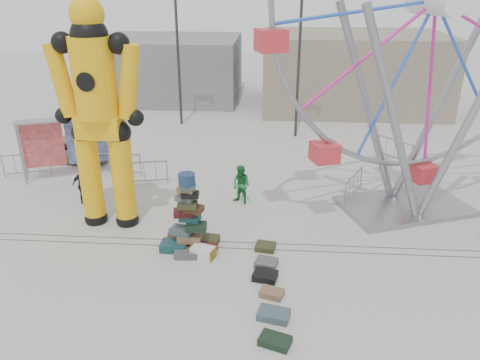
# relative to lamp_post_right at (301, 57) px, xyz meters

# --- Properties ---
(ground) EXTENTS (90.00, 90.00, 0.00)m
(ground) POSITION_rel_lamp_post_right_xyz_m (-3.09, -13.00, -4.48)
(ground) COLOR #9E9E99
(ground) RESTS_ON ground
(track_line_near) EXTENTS (40.00, 0.04, 0.01)m
(track_line_near) POSITION_rel_lamp_post_right_xyz_m (-3.09, -12.40, -4.48)
(track_line_near) COLOR #47443F
(track_line_near) RESTS_ON ground
(track_line_far) EXTENTS (40.00, 0.04, 0.01)m
(track_line_far) POSITION_rel_lamp_post_right_xyz_m (-3.09, -12.00, -4.48)
(track_line_far) COLOR #47443F
(track_line_far) RESTS_ON ground
(building_right) EXTENTS (12.00, 8.00, 5.00)m
(building_right) POSITION_rel_lamp_post_right_xyz_m (3.91, 7.00, -1.98)
(building_right) COLOR gray
(building_right) RESTS_ON ground
(building_left) EXTENTS (10.00, 8.00, 4.40)m
(building_left) POSITION_rel_lamp_post_right_xyz_m (-9.09, 9.00, -2.28)
(building_left) COLOR gray
(building_left) RESTS_ON ground
(lamp_post_right) EXTENTS (1.41, 0.25, 8.00)m
(lamp_post_right) POSITION_rel_lamp_post_right_xyz_m (0.00, 0.00, 0.00)
(lamp_post_right) COLOR #2D2D30
(lamp_post_right) RESTS_ON ground
(lamp_post_left) EXTENTS (1.41, 0.25, 8.00)m
(lamp_post_left) POSITION_rel_lamp_post_right_xyz_m (-7.00, 2.00, 0.00)
(lamp_post_left) COLOR #2D2D30
(lamp_post_left) RESTS_ON ground
(suitcase_tower) EXTENTS (1.93, 1.70, 2.73)m
(suitcase_tower) POSITION_rel_lamp_post_right_xyz_m (-4.09, -12.45, -3.72)
(suitcase_tower) COLOR #174346
(suitcase_tower) RESTS_ON ground
(crash_test_dummy) EXTENTS (3.23, 1.43, 8.16)m
(crash_test_dummy) POSITION_rel_lamp_post_right_xyz_m (-7.29, -10.90, -0.18)
(crash_test_dummy) COLOR black
(crash_test_dummy) RESTS_ON ground
(ferris_wheel) EXTENTS (11.11, 4.36, 13.63)m
(ferris_wheel) POSITION_rel_lamp_post_right_xyz_m (3.85, -8.95, 2.23)
(ferris_wheel) COLOR gray
(ferris_wheel) RESTS_ON ground
(banner_scaffold) EXTENTS (3.81, 1.94, 2.77)m
(banner_scaffold) POSITION_rel_lamp_post_right_xyz_m (-10.58, -6.85, -2.40)
(banner_scaffold) COLOR gray
(banner_scaffold) RESTS_ON ground
(steamer_trunk) EXTENTS (0.90, 0.70, 0.37)m
(steamer_trunk) POSITION_rel_lamp_post_right_xyz_m (-3.58, -13.00, -4.30)
(steamer_trunk) COLOR silver
(steamer_trunk) RESTS_ON ground
(row_case_0) EXTENTS (0.73, 0.64, 0.19)m
(row_case_0) POSITION_rel_lamp_post_right_xyz_m (-1.55, -12.38, -4.39)
(row_case_0) COLOR #35381C
(row_case_0) RESTS_ON ground
(row_case_1) EXTENTS (0.79, 0.72, 0.21)m
(row_case_1) POSITION_rel_lamp_post_right_xyz_m (-1.50, -13.38, -4.38)
(row_case_1) COLOR #525559
(row_case_1) RESTS_ON ground
(row_case_2) EXTENTS (0.82, 0.70, 0.21)m
(row_case_2) POSITION_rel_lamp_post_right_xyz_m (-1.52, -14.07, -4.38)
(row_case_2) COLOR black
(row_case_2) RESTS_ON ground
(row_case_3) EXTENTS (0.76, 0.62, 0.20)m
(row_case_3) POSITION_rel_lamp_post_right_xyz_m (-1.31, -14.89, -4.38)
(row_case_3) COLOR brown
(row_case_3) RESTS_ON ground
(row_case_4) EXTENTS (0.94, 0.72, 0.21)m
(row_case_4) POSITION_rel_lamp_post_right_xyz_m (-1.26, -15.82, -4.37)
(row_case_4) COLOR #42565E
(row_case_4) RESTS_ON ground
(row_case_5) EXTENTS (0.90, 0.73, 0.19)m
(row_case_5) POSITION_rel_lamp_post_right_xyz_m (-1.22, -16.79, -4.38)
(row_case_5) COLOR black
(row_case_5) RESTS_ON ground
(barricade_dummy_a) EXTENTS (1.93, 0.71, 1.10)m
(barricade_dummy_a) POSITION_rel_lamp_post_right_xyz_m (-12.57, -6.80, -3.93)
(barricade_dummy_a) COLOR gray
(barricade_dummy_a) RESTS_ON ground
(barricade_dummy_b) EXTENTS (2.00, 0.19, 1.10)m
(barricade_dummy_b) POSITION_rel_lamp_post_right_xyz_m (-8.38, -6.43, -3.93)
(barricade_dummy_b) COLOR gray
(barricade_dummy_b) RESTS_ON ground
(barricade_dummy_c) EXTENTS (1.98, 0.51, 1.10)m
(barricade_dummy_c) POSITION_rel_lamp_post_right_xyz_m (-6.97, -7.37, -3.93)
(barricade_dummy_c) COLOR gray
(barricade_dummy_c) RESTS_ON ground
(barricade_wheel_front) EXTENTS (1.00, 1.83, 1.10)m
(barricade_wheel_front) POSITION_rel_lamp_post_right_xyz_m (1.95, -8.18, -3.93)
(barricade_wheel_front) COLOR gray
(barricade_wheel_front) RESTS_ON ground
(barricade_wheel_back) EXTENTS (1.36, 1.60, 1.10)m
(barricade_wheel_back) POSITION_rel_lamp_post_right_xyz_m (4.64, -3.59, -3.93)
(barricade_wheel_back) COLOR gray
(barricade_wheel_back) RESTS_ON ground
(pedestrian_red) EXTENTS (0.76, 0.70, 1.73)m
(pedestrian_red) POSITION_rel_lamp_post_right_xyz_m (-4.28, -10.96, -3.62)
(pedestrian_red) COLOR red
(pedestrian_red) RESTS_ON ground
(pedestrian_green) EXTENTS (0.98, 0.93, 1.61)m
(pedestrian_green) POSITION_rel_lamp_post_right_xyz_m (-2.60, -8.93, -3.68)
(pedestrian_green) COLOR #1C7030
(pedestrian_green) RESTS_ON ground
(pedestrian_black) EXTENTS (0.98, 0.53, 1.59)m
(pedestrian_black) POSITION_rel_lamp_post_right_xyz_m (-8.87, -9.41, -3.69)
(pedestrian_black) COLOR black
(pedestrian_black) RESTS_ON ground
(parked_suv) EXTENTS (4.17, 2.48, 1.09)m
(parked_suv) POSITION_rel_lamp_post_right_xyz_m (-11.29, -4.63, -3.94)
(parked_suv) COLOR tan
(parked_suv) RESTS_ON ground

